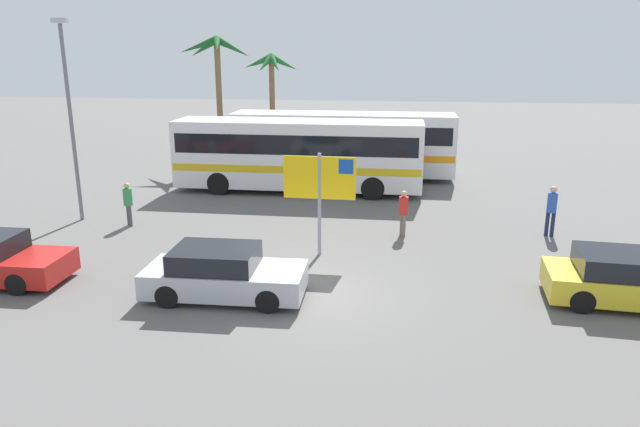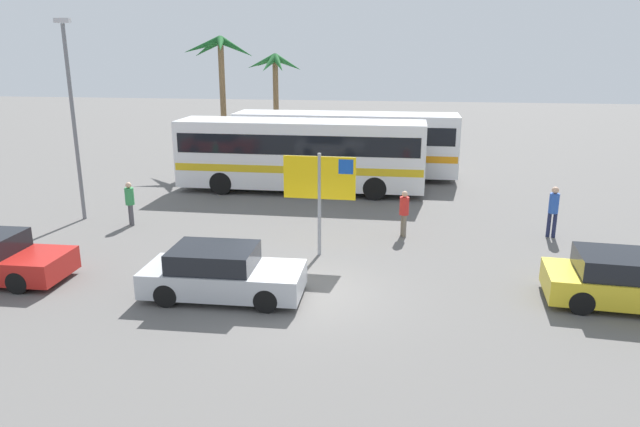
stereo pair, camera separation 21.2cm
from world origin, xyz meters
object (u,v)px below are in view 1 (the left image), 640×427
(car_silver, at_px, (223,274))
(pedestrian_near_sign, at_px, (403,210))
(ferry_sign, at_px, (321,182))
(car_yellow, at_px, (626,280))
(pedestrian_crossing_lot, at_px, (128,201))
(pedestrian_by_bus, at_px, (552,207))
(bus_rear_coach, at_px, (343,142))
(bus_front_coach, at_px, (298,152))

(car_silver, relative_size, pedestrian_near_sign, 2.58)
(ferry_sign, xyz_separation_m, car_yellow, (8.03, -2.54, -1.69))
(pedestrian_near_sign, distance_m, pedestrian_crossing_lot, 9.81)
(car_yellow, xyz_separation_m, pedestrian_near_sign, (-5.52, 4.79, 0.30))
(car_yellow, distance_m, pedestrian_by_bus, 5.49)
(car_silver, bearing_deg, pedestrian_by_bus, 32.65)
(bus_rear_coach, relative_size, car_silver, 2.65)
(bus_front_coach, distance_m, car_yellow, 14.86)
(bus_front_coach, height_order, pedestrian_by_bus, bus_front_coach)
(bus_front_coach, height_order, pedestrian_near_sign, bus_front_coach)
(car_yellow, bearing_deg, bus_front_coach, 137.60)
(car_yellow, height_order, pedestrian_crossing_lot, pedestrian_crossing_lot)
(car_yellow, height_order, pedestrian_near_sign, pedestrian_near_sign)
(car_yellow, relative_size, pedestrian_by_bus, 2.30)
(pedestrian_crossing_lot, bearing_deg, bus_front_coach, 7.22)
(car_silver, relative_size, pedestrian_crossing_lot, 2.57)
(bus_rear_coach, height_order, pedestrian_crossing_lot, bus_rear_coach)
(bus_front_coach, bearing_deg, ferry_sign, -75.53)
(ferry_sign, xyz_separation_m, pedestrian_crossing_lot, (-7.29, 2.14, -1.39))
(car_silver, bearing_deg, bus_rear_coach, 82.74)
(ferry_sign, distance_m, pedestrian_by_bus, 8.13)
(bus_front_coach, distance_m, ferry_sign, 8.54)
(bus_front_coach, height_order, ferry_sign, ferry_sign)
(bus_rear_coach, xyz_separation_m, pedestrian_crossing_lot, (-6.81, -9.43, -0.85))
(car_silver, xyz_separation_m, pedestrian_by_bus, (9.56, 6.43, 0.41))
(bus_front_coach, bearing_deg, pedestrian_crossing_lot, -130.21)
(bus_front_coach, relative_size, bus_rear_coach, 1.00)
(bus_front_coach, height_order, pedestrian_crossing_lot, bus_front_coach)
(pedestrian_near_sign, bearing_deg, car_yellow, 117.65)
(ferry_sign, bearing_deg, bus_rear_coach, 93.74)
(ferry_sign, height_order, car_yellow, ferry_sign)
(bus_rear_coach, bearing_deg, pedestrian_by_bus, -47.37)
(pedestrian_near_sign, bearing_deg, ferry_sign, 20.53)
(car_yellow, bearing_deg, ferry_sign, 166.77)
(car_silver, bearing_deg, pedestrian_near_sign, 50.28)
(bus_front_coach, xyz_separation_m, car_silver, (0.06, -11.77, -1.15))
(ferry_sign, bearing_deg, pedestrian_crossing_lot, 164.98)
(bus_front_coach, xyz_separation_m, bus_rear_coach, (1.64, 3.32, 0.00))
(car_yellow, bearing_deg, car_silver, -170.14)
(car_silver, xyz_separation_m, pedestrian_crossing_lot, (-5.22, 5.66, 0.30))
(pedestrian_by_bus, relative_size, pedestrian_crossing_lot, 1.10)
(ferry_sign, bearing_deg, car_yellow, -16.23)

